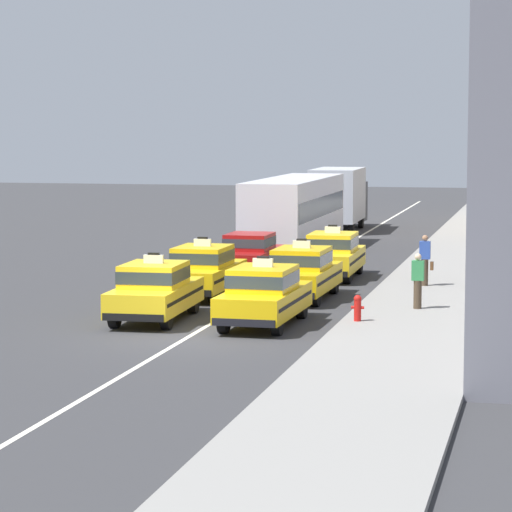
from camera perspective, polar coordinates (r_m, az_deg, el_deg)
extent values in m
plane|color=#353538|center=(33.30, -3.17, -3.72)|extent=(160.00, 160.00, 0.00)
cube|color=silver|center=(52.62, 2.96, -0.14)|extent=(0.14, 80.00, 0.01)
cube|color=gray|center=(46.97, 8.61, -0.85)|extent=(4.00, 90.00, 0.15)
cylinder|color=black|center=(38.01, -5.00, -2.04)|extent=(0.26, 0.65, 0.64)
cylinder|color=black|center=(37.64, -2.84, -2.10)|extent=(0.26, 0.65, 0.64)
cylinder|color=black|center=(35.11, -6.37, -2.72)|extent=(0.26, 0.65, 0.64)
cylinder|color=black|center=(34.70, -4.04, -2.80)|extent=(0.26, 0.65, 0.64)
cube|color=yellow|center=(36.31, -4.55, -1.85)|extent=(1.97, 4.57, 0.70)
cube|color=black|center=(36.30, -4.55, -1.78)|extent=(1.98, 4.21, 0.10)
cube|color=yellow|center=(36.08, -4.62, -0.83)|extent=(1.68, 2.16, 0.64)
cube|color=#2D3842|center=(36.08, -4.62, -0.83)|extent=(1.70, 2.18, 0.35)
cube|color=white|center=(36.03, -4.62, -0.14)|extent=(0.56, 0.14, 0.24)
cube|color=black|center=(36.01, -4.63, 0.10)|extent=(0.32, 0.12, 0.06)
cube|color=black|center=(38.45, -3.66, -1.78)|extent=(1.71, 0.21, 0.20)
cube|color=black|center=(34.24, -5.53, -2.76)|extent=(1.71, 0.21, 0.20)
cylinder|color=black|center=(42.89, -2.77, -1.11)|extent=(0.24, 0.64, 0.64)
cylinder|color=black|center=(42.51, -0.85, -1.16)|extent=(0.24, 0.64, 0.64)
cylinder|color=black|center=(39.98, -3.95, -1.63)|extent=(0.24, 0.64, 0.64)
cylinder|color=black|center=(39.57, -1.91, -1.70)|extent=(0.24, 0.64, 0.64)
cube|color=yellow|center=(41.19, -2.36, -0.91)|extent=(1.82, 4.51, 0.70)
cube|color=black|center=(41.18, -2.36, -0.84)|extent=(1.83, 4.15, 0.10)
cube|color=yellow|center=(40.97, -2.42, 0.00)|extent=(1.61, 2.11, 0.64)
cube|color=#2D3842|center=(40.97, -2.42, 0.00)|extent=(1.63, 2.13, 0.35)
cube|color=white|center=(40.92, -2.42, 0.61)|extent=(0.56, 0.12, 0.24)
cube|color=black|center=(40.91, -2.42, 0.82)|extent=(0.32, 0.11, 0.06)
cube|color=black|center=(43.34, -1.58, -0.89)|extent=(1.71, 0.15, 0.20)
cube|color=black|center=(39.11, -3.21, -1.65)|extent=(1.71, 0.15, 0.20)
cylinder|color=black|center=(48.34, -0.69, -0.30)|extent=(0.25, 0.64, 0.64)
cylinder|color=black|center=(48.01, 0.98, -0.34)|extent=(0.25, 0.64, 0.64)
cylinder|color=black|center=(45.62, -1.57, -0.67)|extent=(0.25, 0.64, 0.64)
cylinder|color=black|center=(45.26, 0.19, -0.72)|extent=(0.25, 0.64, 0.64)
cube|color=maroon|center=(46.77, -0.26, -0.10)|extent=(1.80, 4.32, 0.66)
cube|color=maroon|center=(46.61, -0.29, 0.66)|extent=(1.58, 1.91, 0.60)
cube|color=#2D3842|center=(46.61, -0.29, 0.66)|extent=(1.60, 1.93, 0.33)
cylinder|color=black|center=(59.06, 1.42, 0.85)|extent=(0.24, 0.64, 0.64)
cylinder|color=black|center=(58.70, 3.33, 0.81)|extent=(0.24, 0.64, 0.64)
cylinder|color=black|center=(52.53, -0.04, 0.21)|extent=(0.24, 0.64, 0.64)
cylinder|color=black|center=(52.12, 2.10, 0.16)|extent=(0.24, 0.64, 0.64)
cube|color=silver|center=(55.47, 1.74, 2.02)|extent=(2.54, 11.21, 2.90)
cube|color=#2D3842|center=(55.45, 1.74, 2.27)|extent=(2.56, 10.76, 0.84)
cube|color=black|center=(60.85, 2.76, 3.50)|extent=(2.13, 0.09, 0.36)
cylinder|color=black|center=(68.47, 3.16, 1.55)|extent=(0.25, 0.65, 0.64)
cylinder|color=black|center=(68.21, 4.74, 1.52)|extent=(0.25, 0.65, 0.64)
cylinder|color=black|center=(64.63, 2.63, 1.29)|extent=(0.25, 0.65, 0.64)
cylinder|color=black|center=(64.35, 4.30, 1.26)|extent=(0.25, 0.65, 0.64)
cube|color=black|center=(69.23, 4.06, 2.46)|extent=(2.15, 2.25, 2.10)
cube|color=#2D3842|center=(70.27, 4.19, 2.76)|extent=(1.93, 0.10, 0.76)
cube|color=#B2B7C1|center=(65.97, 3.68, 2.77)|extent=(2.41, 5.25, 2.70)
cylinder|color=black|center=(36.97, -0.17, -2.24)|extent=(0.25, 0.64, 0.64)
cylinder|color=black|center=(36.63, 2.07, -2.32)|extent=(0.25, 0.64, 0.64)
cylinder|color=black|center=(34.04, -1.46, -2.96)|extent=(0.25, 0.64, 0.64)
cylinder|color=black|center=(33.68, 0.96, -3.05)|extent=(0.25, 0.64, 0.64)
cube|color=yellow|center=(35.27, 0.37, -2.07)|extent=(1.89, 4.53, 0.70)
cube|color=black|center=(35.26, 0.37, -1.99)|extent=(1.90, 4.17, 0.10)
cube|color=yellow|center=(35.04, 0.31, -1.02)|extent=(1.64, 2.13, 0.64)
cube|color=#2D3842|center=(35.04, 0.31, -1.02)|extent=(1.66, 2.15, 0.35)
cube|color=white|center=(34.98, 0.31, -0.30)|extent=(0.56, 0.13, 0.24)
cube|color=black|center=(34.97, 0.31, -0.06)|extent=(0.32, 0.12, 0.06)
cube|color=black|center=(37.43, 1.18, -1.99)|extent=(1.71, 0.17, 0.20)
cube|color=black|center=(33.19, -0.55, -3.01)|extent=(1.71, 0.17, 0.20)
cylinder|color=black|center=(42.26, 1.55, -1.21)|extent=(0.25, 0.64, 0.64)
cylinder|color=black|center=(41.97, 3.52, -1.27)|extent=(0.25, 0.64, 0.64)
cylinder|color=black|center=(39.30, 0.58, -1.75)|extent=(0.25, 0.64, 0.64)
cylinder|color=black|center=(38.99, 2.69, -1.82)|extent=(0.25, 0.64, 0.64)
cube|color=yellow|center=(40.58, 2.10, -1.01)|extent=(1.87, 4.53, 0.70)
cube|color=black|center=(40.57, 2.10, -0.94)|extent=(1.89, 4.17, 0.10)
cube|color=yellow|center=(40.35, 2.06, -0.09)|extent=(1.63, 2.13, 0.64)
cube|color=#2D3842|center=(40.35, 2.06, -0.09)|extent=(1.65, 2.15, 0.35)
cube|color=white|center=(40.31, 2.06, 0.53)|extent=(0.56, 0.13, 0.24)
cube|color=black|center=(40.30, 2.06, 0.74)|extent=(0.32, 0.12, 0.06)
cube|color=black|center=(42.75, 2.72, -0.99)|extent=(1.71, 0.17, 0.20)
cube|color=black|center=(38.47, 1.41, -1.77)|extent=(1.71, 0.17, 0.20)
cylinder|color=black|center=(47.77, 2.88, -0.38)|extent=(0.25, 0.64, 0.64)
cylinder|color=black|center=(47.56, 4.64, -0.42)|extent=(0.25, 0.64, 0.64)
cylinder|color=black|center=(44.77, 2.25, -0.80)|extent=(0.25, 0.64, 0.64)
cylinder|color=black|center=(44.55, 4.12, -0.85)|extent=(0.25, 0.64, 0.64)
cube|color=yellow|center=(46.12, 3.48, -0.17)|extent=(1.88, 4.53, 0.70)
cube|color=black|center=(46.11, 3.48, -0.11)|extent=(1.89, 4.17, 0.10)
cube|color=yellow|center=(45.90, 3.46, 0.64)|extent=(1.63, 2.13, 0.64)
cube|color=#2D3842|center=(45.90, 3.46, 0.64)|extent=(1.66, 2.15, 0.35)
cube|color=white|center=(45.86, 3.46, 1.19)|extent=(0.56, 0.13, 0.24)
cube|color=black|center=(45.85, 3.46, 1.37)|extent=(0.32, 0.12, 0.06)
cube|color=black|center=(48.32, 3.88, -0.19)|extent=(1.71, 0.17, 0.20)
cube|color=black|center=(43.98, 3.04, -0.80)|extent=(1.71, 0.17, 0.20)
cylinder|color=#473828|center=(43.16, 7.58, -0.73)|extent=(0.24, 0.24, 0.90)
cube|color=#2D4CA5|center=(43.08, 7.60, 0.26)|extent=(0.36, 0.22, 0.60)
sphere|color=#9E7051|center=(43.04, 7.60, 0.81)|extent=(0.20, 0.20, 0.20)
cube|color=brown|center=(43.11, 7.91, -0.44)|extent=(0.10, 0.20, 0.28)
cylinder|color=#473828|center=(37.79, 7.27, -1.73)|extent=(0.24, 0.24, 0.84)
cube|color=#338C4C|center=(37.70, 7.29, -0.65)|extent=(0.36, 0.22, 0.59)
sphere|color=beige|center=(37.65, 7.29, -0.04)|extent=(0.20, 0.20, 0.20)
cylinder|color=red|center=(35.27, 4.59, -2.45)|extent=(0.20, 0.20, 0.60)
sphere|color=red|center=(35.22, 4.59, -1.93)|extent=(0.22, 0.22, 0.22)
cylinder|color=red|center=(35.28, 4.38, -2.31)|extent=(0.10, 0.08, 0.08)
cylinder|color=red|center=(35.24, 4.80, -2.33)|extent=(0.10, 0.08, 0.08)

